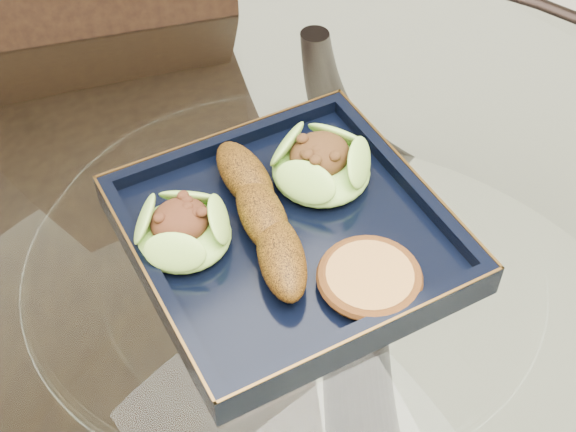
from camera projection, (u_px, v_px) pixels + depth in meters
dining_table at (285, 391)px, 0.82m from camera, size 1.13×1.13×0.77m
dining_chair at (131, 239)px, 1.09m from camera, size 0.51×0.51×0.90m
navy_plate at (288, 238)px, 0.73m from camera, size 0.32×0.32×0.02m
lettuce_wrap_left at (183, 232)px, 0.70m from camera, size 0.11×0.11×0.03m
lettuce_wrap_right at (321, 167)px, 0.75m from camera, size 0.10×0.10×0.03m
roasted_plantain at (262, 215)px, 0.71m from camera, size 0.10×0.19×0.04m
crumb_patty at (369, 279)px, 0.68m from camera, size 0.10×0.10×0.01m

